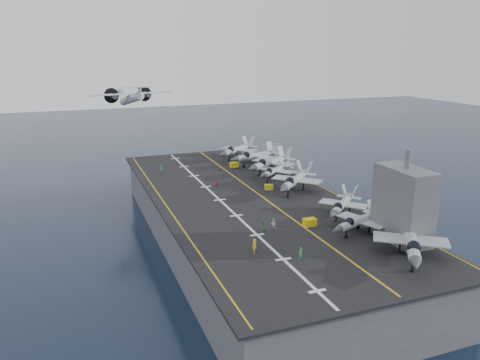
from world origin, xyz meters
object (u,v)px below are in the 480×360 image
object	(u,v)px
island_superstructure	(404,196)
fighter_jet_0	(411,240)
transport_plane	(131,99)
tow_cart_a	(310,222)

from	to	relation	value
island_superstructure	fighter_jet_0	world-z (taller)	island_superstructure
transport_plane	fighter_jet_0	bearing A→B (deg)	-72.71
island_superstructure	tow_cart_a	bearing A→B (deg)	135.23
island_superstructure	fighter_jet_0	distance (m)	8.38
island_superstructure	transport_plane	world-z (taller)	transport_plane
tow_cart_a	transport_plane	xyz separation A→B (m)	(-19.81, 71.06, 15.33)
fighter_jet_0	tow_cart_a	distance (m)	18.57
fighter_jet_0	tow_cart_a	world-z (taller)	fighter_jet_0
fighter_jet_0	transport_plane	world-z (taller)	transport_plane
tow_cart_a	transport_plane	distance (m)	75.35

